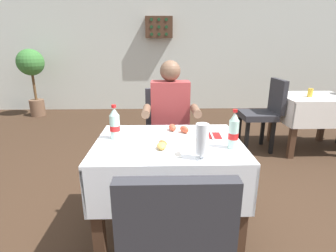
% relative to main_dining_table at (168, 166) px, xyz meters
% --- Properties ---
extents(ground_plane, '(11.00, 11.00, 0.00)m').
position_rel_main_dining_table_xyz_m(ground_plane, '(-0.03, 0.04, -0.56)').
color(ground_plane, '#382619').
extents(back_wall, '(11.00, 0.12, 3.19)m').
position_rel_main_dining_table_xyz_m(back_wall, '(-0.03, 4.17, 1.03)').
color(back_wall, silver).
rests_on(back_wall, ground).
extents(main_dining_table, '(1.01, 0.77, 0.75)m').
position_rel_main_dining_table_xyz_m(main_dining_table, '(0.00, 0.00, 0.00)').
color(main_dining_table, white).
rests_on(main_dining_table, ground).
extents(chair_far_diner_seat, '(0.44, 0.50, 0.97)m').
position_rel_main_dining_table_xyz_m(chair_far_diner_seat, '(0.00, 0.78, -0.01)').
color(chair_far_diner_seat, '#2D2D33').
rests_on(chair_far_diner_seat, ground).
extents(chair_near_camera_side, '(0.44, 0.50, 0.97)m').
position_rel_main_dining_table_xyz_m(chair_near_camera_side, '(0.00, -0.78, -0.01)').
color(chair_near_camera_side, '#2D2D33').
rests_on(chair_near_camera_side, ground).
extents(seated_diner_far, '(0.50, 0.46, 1.26)m').
position_rel_main_dining_table_xyz_m(seated_diner_far, '(0.04, 0.67, 0.15)').
color(seated_diner_far, '#282D42').
rests_on(seated_diner_far, ground).
extents(plate_near_camera, '(0.23, 0.23, 0.05)m').
position_rel_main_dining_table_xyz_m(plate_near_camera, '(-0.05, -0.16, 0.20)').
color(plate_near_camera, white).
rests_on(plate_near_camera, main_dining_table).
extents(plate_far_diner, '(0.24, 0.24, 0.07)m').
position_rel_main_dining_table_xyz_m(plate_far_diner, '(0.08, 0.17, 0.20)').
color(plate_far_diner, white).
rests_on(plate_far_diner, main_dining_table).
extents(beer_glass_left, '(0.07, 0.07, 0.21)m').
position_rel_main_dining_table_xyz_m(beer_glass_left, '(0.18, -0.30, 0.30)').
color(beer_glass_left, white).
rests_on(beer_glass_left, main_dining_table).
extents(cola_bottle_primary, '(0.06, 0.06, 0.26)m').
position_rel_main_dining_table_xyz_m(cola_bottle_primary, '(0.41, -0.13, 0.30)').
color(cola_bottle_primary, silver).
rests_on(cola_bottle_primary, main_dining_table).
extents(cola_bottle_secondary, '(0.07, 0.07, 0.25)m').
position_rel_main_dining_table_xyz_m(cola_bottle_secondary, '(-0.38, 0.07, 0.29)').
color(cola_bottle_secondary, silver).
rests_on(cola_bottle_secondary, main_dining_table).
extents(napkin_cutlery_set, '(0.18, 0.19, 0.01)m').
position_rel_main_dining_table_xyz_m(napkin_cutlery_set, '(0.30, 0.10, 0.19)').
color(napkin_cutlery_set, maroon).
rests_on(napkin_cutlery_set, main_dining_table).
extents(background_dining_table, '(0.89, 0.75, 0.75)m').
position_rel_main_dining_table_xyz_m(background_dining_table, '(1.99, 1.66, -0.01)').
color(background_dining_table, white).
rests_on(background_dining_table, ground).
extents(background_chair_left, '(0.50, 0.44, 0.97)m').
position_rel_main_dining_table_xyz_m(background_chair_left, '(1.34, 1.66, -0.01)').
color(background_chair_left, '#2D2D33').
rests_on(background_chair_left, ground).
extents(background_table_tumbler, '(0.06, 0.06, 0.11)m').
position_rel_main_dining_table_xyz_m(background_table_tumbler, '(1.88, 1.58, 0.24)').
color(background_table_tumbler, gold).
rests_on(background_table_tumbler, background_dining_table).
extents(potted_plant_corner, '(0.51, 0.51, 1.34)m').
position_rel_main_dining_table_xyz_m(potted_plant_corner, '(-2.61, 3.58, 0.36)').
color(potted_plant_corner, brown).
rests_on(potted_plant_corner, ground).
extents(wall_bottle_rack, '(0.56, 0.21, 0.42)m').
position_rel_main_dining_table_xyz_m(wall_bottle_rack, '(-0.08, 4.01, 1.19)').
color(wall_bottle_rack, '#472D1E').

